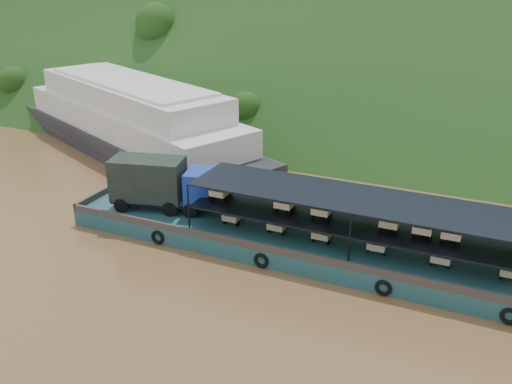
% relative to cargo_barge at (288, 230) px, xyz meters
% --- Properties ---
extents(ground, '(160.00, 160.00, 0.00)m').
position_rel_cargo_barge_xyz_m(ground, '(-1.02, -1.79, -1.29)').
color(ground, brown).
rests_on(ground, ground).
extents(hillside, '(140.00, 39.60, 39.60)m').
position_rel_cargo_barge_xyz_m(hillside, '(-1.02, 34.21, -1.29)').
color(hillside, '#1A3814').
rests_on(hillside, ground).
extents(cargo_barge, '(35.00, 7.18, 5.10)m').
position_rel_cargo_barge_xyz_m(cargo_barge, '(0.00, 0.00, 0.00)').
color(cargo_barge, '#16494F').
rests_on(cargo_barge, ground).
extents(passenger_ferry, '(37.26, 23.45, 7.44)m').
position_rel_cargo_barge_xyz_m(passenger_ferry, '(-22.76, 13.60, 1.93)').
color(passenger_ferry, black).
rests_on(passenger_ferry, ground).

